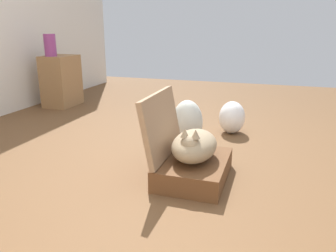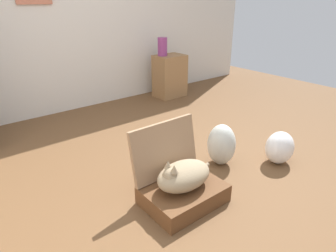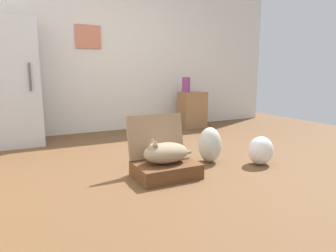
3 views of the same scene
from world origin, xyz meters
The scene contains 10 objects.
ground_plane centered at (0.00, 0.00, 0.00)m, with size 7.68×7.68×0.00m, color brown.
wall_back centered at (0.00, 2.26, 1.30)m, with size 6.40×0.15×2.60m.
suitcase_base centered at (-0.15, -0.23, 0.07)m, with size 0.57×0.42×0.14m, color brown.
suitcase_lid centered at (-0.15, -0.01, 0.35)m, with size 0.57×0.42×0.04m, color #9B7756.
cat centered at (-0.16, -0.23, 0.24)m, with size 0.51×0.28×0.24m.
plastic_bag_white centered at (0.48, -0.02, 0.19)m, with size 0.25×0.26×0.38m, color silver.
plastic_bag_clear centered at (0.91, -0.33, 0.15)m, with size 0.28×0.24×0.30m, color white.
refrigerator centered at (-1.37, 1.80, 0.82)m, with size 0.63×0.60×1.64m.
side_table centered at (1.39, 1.85, 0.31)m, with size 0.44×0.33×0.62m, color olive.
vase_tall centered at (1.28, 1.88, 0.75)m, with size 0.14×0.14×0.26m, color #8C387A.
Camera 3 is at (-1.33, -2.61, 0.96)m, focal length 31.85 mm.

